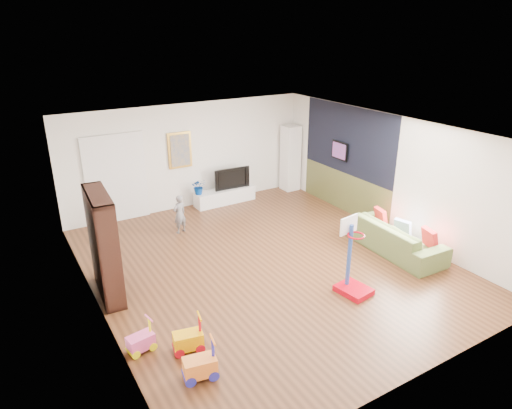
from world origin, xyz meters
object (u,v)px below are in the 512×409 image
media_console (225,196)px  basketball_hoop (357,257)px  sofa (395,237)px  bookshelf (104,246)px

media_console → basketball_hoop: basketball_hoop is taller
sofa → media_console: bearing=24.7°
sofa → basketball_hoop: size_ratio=1.55×
media_console → sofa: sofa is taller
media_console → sofa: (1.79, -4.36, 0.13)m
media_console → basketball_hoop: 5.17m
media_console → sofa: bearing=-69.0°
bookshelf → sofa: bearing=-10.6°
bookshelf → basketball_hoop: size_ratio=1.34×
sofa → basketball_hoop: 2.04m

